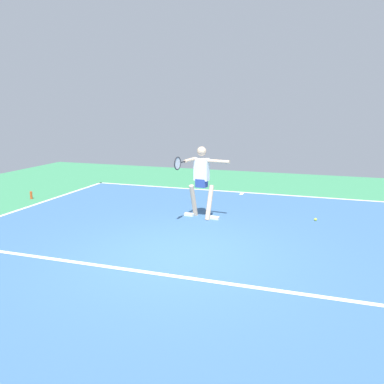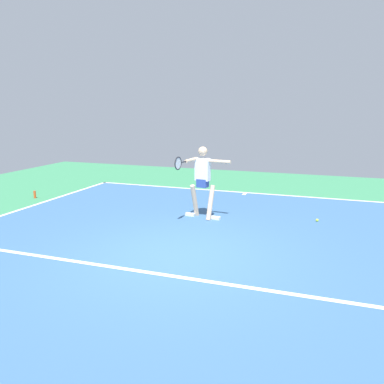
% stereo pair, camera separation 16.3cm
% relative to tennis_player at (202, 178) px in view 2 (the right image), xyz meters
% --- Properties ---
extents(ground_plane, '(19.85, 19.85, 0.00)m').
position_rel_tennis_player_xyz_m(ground_plane, '(-0.38, 2.52, -0.98)').
color(ground_plane, '#388456').
extents(court_surface, '(10.24, 11.56, 0.00)m').
position_rel_tennis_player_xyz_m(court_surface, '(-0.38, 2.52, -0.98)').
color(court_surface, '#38608E').
rests_on(court_surface, ground_plane).
extents(court_line_baseline_near, '(10.24, 0.10, 0.01)m').
position_rel_tennis_player_xyz_m(court_line_baseline_near, '(-0.38, -3.21, -0.98)').
color(court_line_baseline_near, white).
rests_on(court_line_baseline_near, ground_plane).
extents(court_line_service, '(7.68, 0.10, 0.01)m').
position_rel_tennis_player_xyz_m(court_line_service, '(-0.38, 3.36, -0.98)').
color(court_line_service, white).
rests_on(court_line_service, ground_plane).
extents(court_line_centre_mark, '(0.10, 0.30, 0.01)m').
position_rel_tennis_player_xyz_m(court_line_centre_mark, '(-0.38, -3.01, -0.98)').
color(court_line_centre_mark, white).
rests_on(court_line_centre_mark, ground_plane).
extents(tennis_player, '(1.15, 1.21, 1.73)m').
position_rel_tennis_player_xyz_m(tennis_player, '(0.00, 0.00, 0.00)').
color(tennis_player, beige).
rests_on(tennis_player, ground_plane).
extents(tennis_ball_centre_court, '(0.07, 0.07, 0.07)m').
position_rel_tennis_player_xyz_m(tennis_ball_centre_court, '(-2.62, -0.61, -0.95)').
color(tennis_ball_centre_court, '#C6E53D').
rests_on(tennis_ball_centre_court, ground_plane).
extents(water_bottle, '(0.07, 0.07, 0.22)m').
position_rel_tennis_player_xyz_m(water_bottle, '(5.27, -0.38, -0.87)').
color(water_bottle, '#D84C1E').
rests_on(water_bottle, ground_plane).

